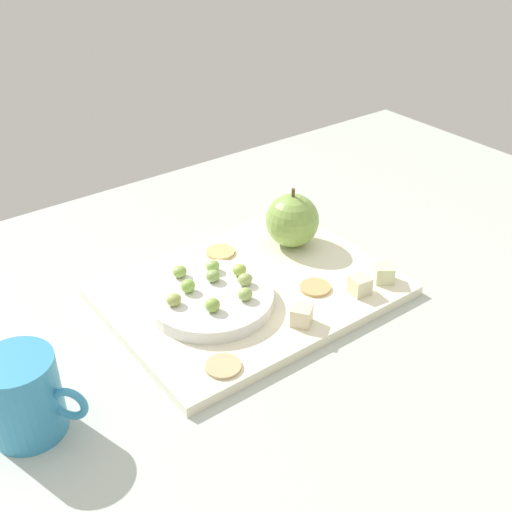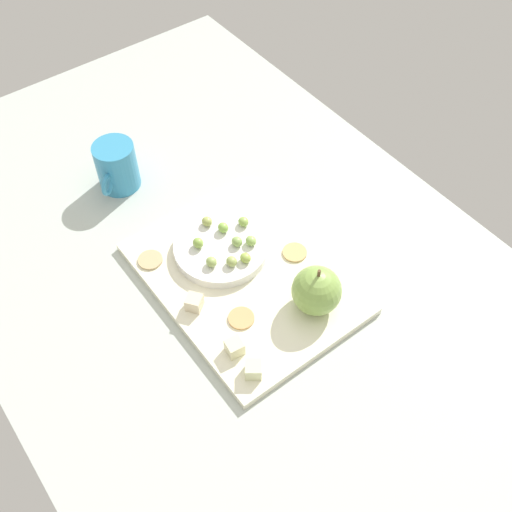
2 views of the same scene
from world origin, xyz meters
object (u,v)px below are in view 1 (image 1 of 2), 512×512
at_px(grape_3, 188,286).
at_px(cheese_cube_1, 360,285).
at_px(cheese_cube_0, 302,315).
at_px(grape_0, 213,266).
at_px(platter, 252,292).
at_px(grape_2, 180,272).
at_px(grape_1, 245,294).
at_px(cup, 24,396).
at_px(cracker_2, 315,287).
at_px(grape_4, 245,279).
at_px(cracker_0, 223,366).
at_px(cracker_1, 221,252).
at_px(grape_7, 174,300).
at_px(grape_6, 213,276).
at_px(grape_5, 213,305).
at_px(grape_8, 239,270).
at_px(apple_whole, 292,220).
at_px(cheese_cube_2, 384,273).
at_px(serving_dish, 211,299).

bearing_deg(grape_3, cheese_cube_1, -31.07).
distance_m(cheese_cube_0, grape_0, 0.15).
relative_size(platter, grape_2, 19.37).
relative_size(grape_1, cup, 0.21).
bearing_deg(grape_0, cheese_cube_0, -75.08).
distance_m(cracker_2, grape_4, 0.10).
bearing_deg(grape_1, grape_2, 112.54).
xyz_separation_m(cracker_0, cracker_1, (0.13, 0.20, 0.00)).
xyz_separation_m(grape_0, grape_7, (-0.08, -0.03, -0.00)).
distance_m(grape_0, grape_2, 0.04).
xyz_separation_m(cracker_1, grape_6, (-0.06, -0.08, 0.02)).
xyz_separation_m(cracker_1, grape_7, (-0.13, -0.09, 0.02)).
xyz_separation_m(cracker_0, grape_6, (0.07, 0.13, 0.02)).
height_order(cheese_cube_0, cheese_cube_1, same).
height_order(grape_1, grape_3, same).
distance_m(grape_0, cup, 0.30).
bearing_deg(cheese_cube_0, grape_7, 138.09).
bearing_deg(cracker_1, cup, -156.09).
xyz_separation_m(cheese_cube_0, cup, (-0.32, 0.05, 0.02)).
bearing_deg(cheese_cube_1, cheese_cube_0, -178.06).
bearing_deg(platter, cracker_0, -138.08).
bearing_deg(grape_5, grape_8, 31.83).
relative_size(cheese_cube_1, grape_0, 1.27).
distance_m(grape_4, grape_7, 0.10).
relative_size(grape_2, grape_7, 1.00).
xyz_separation_m(grape_4, grape_7, (-0.10, 0.02, -0.00)).
bearing_deg(cup, grape_1, 3.14).
relative_size(cracker_0, grape_7, 2.16).
height_order(apple_whole, grape_5, apple_whole).
relative_size(grape_6, grape_7, 1.00).
height_order(grape_1, grape_7, grape_1).
bearing_deg(grape_8, grape_2, 146.12).
bearing_deg(cracker_0, apple_whole, 34.79).
bearing_deg(cup, cracker_1, 23.91).
distance_m(platter, grape_6, 0.06).
relative_size(cheese_cube_2, grape_3, 1.27).
height_order(serving_dish, grape_1, grape_1).
bearing_deg(grape_1, cracker_1, 68.54).
xyz_separation_m(grape_7, grape_8, (0.10, 0.01, 0.00)).
bearing_deg(grape_7, grape_5, -51.44).
xyz_separation_m(platter, grape_6, (-0.05, 0.02, 0.03)).
relative_size(cheese_cube_2, cracker_2, 0.59).
bearing_deg(cup, platter, 9.29).
distance_m(cracker_2, grape_5, 0.15).
bearing_deg(cracker_1, cheese_cube_1, -64.56).
distance_m(apple_whole, cracker_1, 0.11).
relative_size(serving_dish, cheese_cube_0, 6.60).
height_order(cheese_cube_0, cracker_1, cheese_cube_0).
xyz_separation_m(cheese_cube_0, grape_4, (-0.02, 0.09, 0.01)).
distance_m(apple_whole, cracker_0, 0.29).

